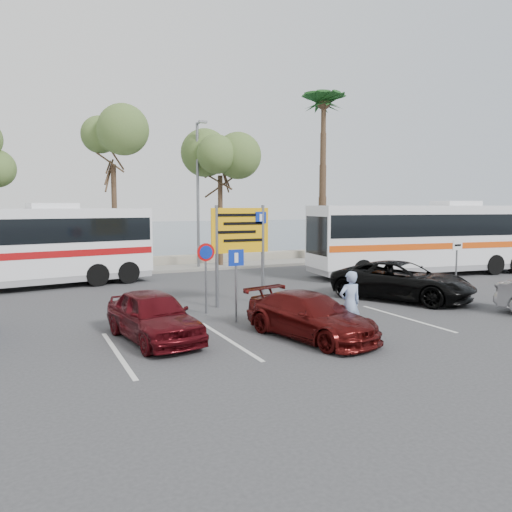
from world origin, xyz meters
name	(u,v)px	position (x,y,z in m)	size (l,w,h in m)	color
ground	(253,327)	(0.00, 0.00, 0.00)	(120.00, 120.00, 0.00)	#343436
kerb_strip	(144,270)	(0.00, 14.00, 0.07)	(44.00, 2.40, 0.15)	gray
seawall	(136,263)	(0.00, 16.00, 0.30)	(48.00, 0.80, 0.60)	gray
sea	(68,232)	(0.00, 60.00, 0.01)	(140.00, 140.00, 0.00)	#405767
tree_mid	(113,147)	(-1.50, 14.00, 6.65)	(3.20, 3.20, 8.00)	#382619
tree_right	(220,161)	(4.50, 14.00, 6.17)	(3.20, 3.20, 7.40)	#382619
palm_tree	(324,105)	(11.50, 14.00, 9.87)	(4.80, 4.80, 11.20)	#382619
street_lamp_right	(198,188)	(3.00, 13.52, 4.60)	(0.45, 1.15, 8.01)	slate
direction_sign	(240,238)	(1.00, 3.20, 2.43)	(2.20, 0.12, 3.60)	slate
sign_no_stop	(206,267)	(-0.60, 2.38, 1.58)	(0.60, 0.08, 2.35)	slate
sign_parking	(236,275)	(-0.20, 0.79, 1.47)	(0.50, 0.07, 2.25)	slate
sign_taxi	(457,259)	(9.80, 1.49, 1.42)	(0.50, 0.07, 2.20)	slate
lane_markings	(230,340)	(-1.14, -1.00, 0.00)	(12.02, 4.20, 0.01)	silver
coach_bus_left	(10,250)	(-6.50, 10.50, 1.72)	(12.13, 4.39, 3.70)	white
coach_bus_right	(424,241)	(12.93, 6.50, 1.78)	(12.57, 4.27, 3.84)	white
car_maroon	(310,316)	(0.89, -1.75, 0.60)	(1.69, 4.16, 1.21)	#4D0D0C
car_red	(153,315)	(-3.00, -0.17, 0.67)	(1.59, 3.94, 1.34)	#4F0B11
suv_black	(402,281)	(7.00, 1.50, 0.73)	(2.43, 5.27, 1.46)	black
pedestrian_near	(350,303)	(2.00, -2.00, 0.90)	(0.65, 0.43, 1.79)	#8CA2CC
pedestrian_far	(391,258)	(10.71, 6.50, 0.99)	(0.96, 0.75, 1.98)	#373E52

